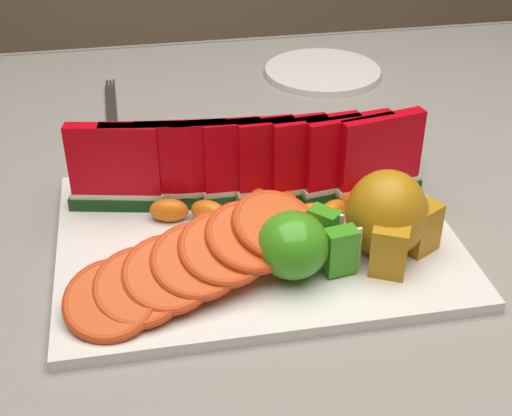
{
  "coord_description": "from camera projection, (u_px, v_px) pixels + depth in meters",
  "views": [
    {
      "loc": [
        -0.09,
        -0.68,
        1.19
      ],
      "look_at": [
        0.02,
        -0.1,
        0.81
      ],
      "focal_mm": 50.0,
      "sensor_mm": 36.0,
      "label": 1
    }
  ],
  "objects": [
    {
      "name": "tangerine_segments",
      "position": [
        264.0,
        212.0,
        0.74
      ],
      "size": [
        0.25,
        0.08,
        0.03
      ],
      "color": "#ED4820",
      "rests_on": "platter"
    },
    {
      "name": "pear_cluster",
      "position": [
        389.0,
        217.0,
        0.69
      ],
      "size": [
        0.1,
        0.1,
        0.09
      ],
      "color": "#945607",
      "rests_on": "platter"
    },
    {
      "name": "apple_cluster",
      "position": [
        300.0,
        244.0,
        0.66
      ],
      "size": [
        0.11,
        0.09,
        0.06
      ],
      "color": "#1A7F0E",
      "rests_on": "platter"
    },
    {
      "name": "tablecloth",
      "position": [
        223.0,
        229.0,
        0.83
      ],
      "size": [
        1.53,
        1.03,
        0.2
      ],
      "color": "slate",
      "rests_on": "table"
    },
    {
      "name": "fork",
      "position": [
        111.0,
        108.0,
        1.0
      ],
      "size": [
        0.02,
        0.2,
        0.0
      ],
      "color": "silver",
      "rests_on": "tablecloth"
    },
    {
      "name": "watermelon_row",
      "position": [
        249.0,
        165.0,
        0.75
      ],
      "size": [
        0.39,
        0.07,
        0.1
      ],
      "color": "#0B3D15",
      "rests_on": "platter"
    },
    {
      "name": "orange_fan_front",
      "position": [
        196.0,
        261.0,
        0.64
      ],
      "size": [
        0.26,
        0.15,
        0.06
      ],
      "color": "red",
      "rests_on": "platter"
    },
    {
      "name": "orange_fan_back",
      "position": [
        261.0,
        153.0,
        0.83
      ],
      "size": [
        0.38,
        0.11,
        0.05
      ],
      "color": "red",
      "rests_on": "platter"
    },
    {
      "name": "platter",
      "position": [
        256.0,
        237.0,
        0.73
      ],
      "size": [
        0.4,
        0.3,
        0.01
      ],
      "color": "silver",
      "rests_on": "tablecloth"
    },
    {
      "name": "side_plate",
      "position": [
        323.0,
        72.0,
        1.11
      ],
      "size": [
        0.2,
        0.2,
        0.01
      ],
      "color": "silver",
      "rests_on": "tablecloth"
    },
    {
      "name": "table",
      "position": [
        225.0,
        271.0,
        0.86
      ],
      "size": [
        1.4,
        0.9,
        0.75
      ],
      "color": "#543220",
      "rests_on": "ground"
    }
  ]
}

